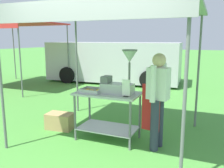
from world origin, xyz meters
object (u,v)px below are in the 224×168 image
donut_cart (108,106)px  donut_tray (92,91)px  donut_fryer (120,79)px  stall_canopy (110,14)px  vendor (157,96)px  neighbour_tent (13,25)px  supply_crate (60,121)px  menu_sign (126,89)px  van_silver (114,62)px

donut_cart → donut_tray: bearing=-162.4°
donut_fryer → stall_canopy: bearing=156.5°
vendor → neighbour_tent: 7.11m
supply_crate → stall_canopy: bearing=0.3°
donut_cart → donut_tray: 0.40m
stall_canopy → donut_cart: 1.63m
menu_sign → neighbour_tent: 6.73m
donut_fryer → menu_sign: 0.28m
menu_sign → neighbour_tent: neighbour_tent is taller
stall_canopy → menu_sign: (0.41, -0.26, -1.25)m
stall_canopy → supply_crate: (-1.12, -0.01, -2.09)m
donut_cart → vendor: bearing=-1.1°
donut_fryer → vendor: size_ratio=0.48×
supply_crate → van_silver: bearing=101.5°
donut_tray → donut_fryer: donut_fryer is taller
stall_canopy → vendor: bearing=-7.2°
vendor → stall_canopy: bearing=172.8°
donut_fryer → menu_sign: size_ratio=2.67×
donut_tray → menu_sign: size_ratio=1.32×
donut_cart → neighbour_tent: bearing=148.9°
donut_tray → menu_sign: (0.69, -0.08, 0.10)m
donut_fryer → neighbour_tent: bearing=150.0°
donut_tray → supply_crate: size_ratio=0.66×
stall_canopy → vendor: (0.91, -0.11, -1.35)m
donut_cart → supply_crate: 1.22m
donut_tray → menu_sign: 0.70m
supply_crate → menu_sign: bearing=-9.6°
vendor → van_silver: (-3.16, 5.70, -0.02)m
menu_sign → vendor: (0.50, 0.15, -0.11)m
donut_fryer → vendor: bearing=-1.0°
stall_canopy → donut_cart: bearing=-90.0°
donut_cart → neighbour_tent: size_ratio=0.37×
donut_fryer → neighbour_tent: size_ratio=0.25×
donut_tray → supply_crate: 1.13m
vendor → menu_sign: bearing=-163.3°
stall_canopy → neighbour_tent: 6.11m
supply_crate → vendor: bearing=-3.1°
stall_canopy → neighbour_tent: size_ratio=0.99×
stall_canopy → donut_tray: 1.39m
vendor → donut_tray: bearing=-176.6°
stall_canopy → donut_cart: stall_canopy is taller
donut_tray → vendor: vendor is taller
donut_fryer → neighbour_tent: neighbour_tent is taller
vendor → supply_crate: bearing=176.9°
stall_canopy → van_silver: (-2.25, 5.58, -1.38)m
donut_fryer → supply_crate: size_ratio=1.34×
donut_tray → menu_sign: bearing=-6.5°
menu_sign → van_silver: size_ratio=0.05×
donut_cart → donut_tray: (-0.28, -0.09, 0.28)m
stall_canopy → neighbour_tent: bearing=149.7°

